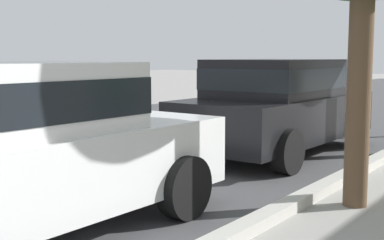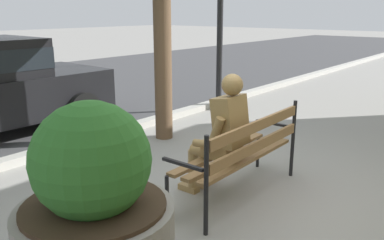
{
  "view_description": "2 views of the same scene",
  "coord_description": "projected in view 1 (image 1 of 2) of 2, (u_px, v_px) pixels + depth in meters",
  "views": [
    {
      "loc": [
        -8.55,
        0.58,
        1.61
      ],
      "look_at": [
        -3.18,
        4.51,
        0.8
      ],
      "focal_mm": 48.99,
      "sensor_mm": 36.0,
      "label": 1
    },
    {
      "loc": [
        -3.44,
        -2.1,
        1.97
      ],
      "look_at": [
        0.06,
        0.78,
        0.75
      ],
      "focal_mm": 37.86,
      "sensor_mm": 36.0,
      "label": 2
    }
  ],
  "objects": [
    {
      "name": "parked_car_white",
      "position": [
        8.0,
        146.0,
        4.54
      ],
      "size": [
        4.13,
        1.98,
        1.56
      ],
      "color": "silver",
      "rests_on": "ground"
    },
    {
      "name": "street_surface",
      "position": [
        167.0,
        132.0,
        11.1
      ],
      "size": [
        60.0,
        9.0,
        0.01
      ],
      "primitive_type": "cube",
      "color": "#424244",
      "rests_on": "ground"
    },
    {
      "name": "parked_car_black",
      "position": [
        277.0,
        103.0,
        8.6
      ],
      "size": [
        4.13,
        1.98,
        1.56
      ],
      "color": "black",
      "rests_on": "ground"
    }
  ]
}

